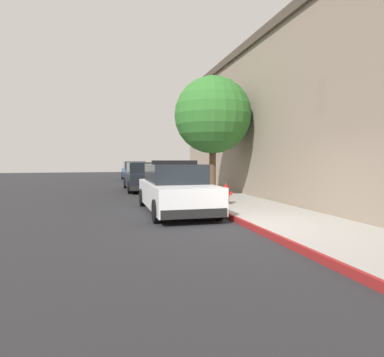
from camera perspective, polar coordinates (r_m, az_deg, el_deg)
ground_plane at (r=17.53m, az=-18.49°, el=-2.86°), size 30.30×60.00×0.20m
sidewalk_pavement at (r=18.11m, az=0.80°, el=-1.94°), size 2.62×60.00×0.15m
curb_painted_edge at (r=17.81m, az=-3.39°, el=-2.04°), size 0.08×60.00×0.15m
storefront_building at (r=17.28m, az=18.53°, el=8.81°), size 6.77×19.44×6.86m
police_cruiser at (r=10.94m, az=-2.88°, el=-1.82°), size 1.94×4.84×1.68m
parked_car_silver_ahead at (r=18.91m, az=-8.26°, el=0.26°), size 1.94×4.84×1.56m
parked_car_dark_far at (r=28.28m, az=-9.73°, el=1.22°), size 1.94×4.84×1.56m
fire_hydrant at (r=11.86m, az=5.75°, el=-2.62°), size 0.44×0.40×0.76m
street_tree at (r=14.54m, az=3.53°, el=10.62°), size 3.25×3.25×5.07m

